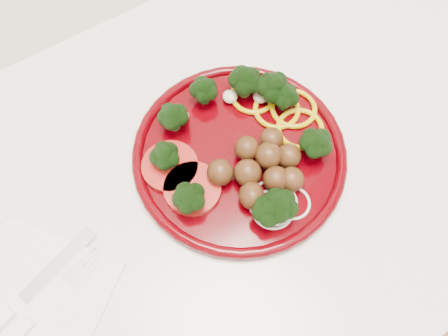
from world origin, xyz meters
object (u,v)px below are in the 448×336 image
napkin (31,304)px  knife (8,314)px  plate (242,150)px  fork (21,332)px

napkin → knife: 0.02m
plate → fork: (-0.32, -0.05, -0.01)m
knife → fork: (0.00, -0.02, -0.00)m
knife → plate: bearing=-13.5°
plate → napkin: 0.30m
napkin → knife: knife is taller
plate → fork: plate is taller
plate → knife: plate is taller
knife → napkin: bearing=-22.7°
napkin → fork: size_ratio=0.94×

